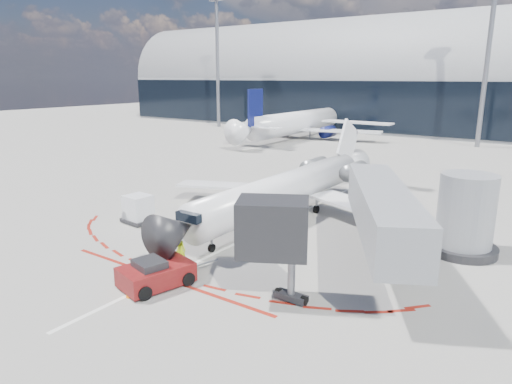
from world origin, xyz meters
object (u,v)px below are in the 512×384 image
Objects in this scene: uld_container at (138,209)px; pushback_tug at (156,274)px; ramp_worker at (180,250)px; regional_jet at (293,186)px.

pushback_tug is at bearing -31.61° from uld_container.
ramp_worker reaches higher than pushback_tug.
uld_container is at bearing 157.89° from pushback_tug.
uld_container is at bearing -134.38° from regional_jet.
regional_jet reaches higher than pushback_tug.
regional_jet reaches higher than ramp_worker.
pushback_tug is 3.07× the size of ramp_worker.
regional_jet is 11.44× the size of uld_container.
regional_jet is 12.19m from ramp_worker.
uld_container is at bearing -39.62° from ramp_worker.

